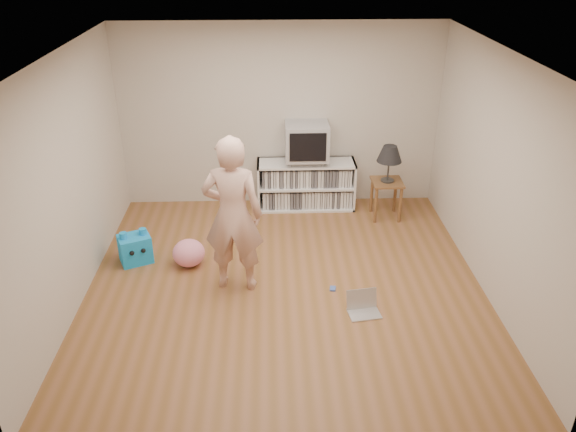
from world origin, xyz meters
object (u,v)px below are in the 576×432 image
at_px(media_unit, 306,184).
at_px(table_lamp, 390,155).
at_px(crt_tv, 307,141).
at_px(dvd_deck, 306,160).
at_px(laptop, 363,306).
at_px(person, 233,215).
at_px(side_table, 386,190).
at_px(plush_blue, 135,248).
at_px(plush_pink, 189,253).

distance_m(media_unit, table_lamp, 1.31).
xyz_separation_m(crt_tv, table_lamp, (1.10, -0.37, -0.08)).
xyz_separation_m(dvd_deck, laptop, (0.45, -2.57, -0.67)).
relative_size(table_lamp, person, 0.28).
bearing_deg(media_unit, side_table, -19.32).
height_order(crt_tv, side_table, crt_tv).
bearing_deg(media_unit, plush_blue, -145.99).
height_order(media_unit, plush_blue, media_unit).
bearing_deg(side_table, dvd_deck, 161.41).
bearing_deg(media_unit, plush_pink, -134.00).
xyz_separation_m(plush_blue, plush_pink, (0.66, -0.10, -0.02)).
height_order(crt_tv, plush_blue, crt_tv).
distance_m(dvd_deck, plush_blue, 2.68).
bearing_deg(person, plush_pink, -30.78).
relative_size(crt_tv, person, 0.33).
distance_m(dvd_deck, person, 2.22).
bearing_deg(plush_blue, person, -48.02).
bearing_deg(media_unit, person, -114.62).
bearing_deg(media_unit, laptop, -80.08).
bearing_deg(crt_tv, media_unit, 90.00).
bearing_deg(crt_tv, side_table, -18.43).
bearing_deg(laptop, dvd_deck, 91.30).
bearing_deg(plush_pink, media_unit, 46.00).
bearing_deg(table_lamp, laptop, -106.47).
xyz_separation_m(table_lamp, person, (-2.03, -1.64, -0.04)).
distance_m(person, plush_pink, 1.05).
distance_m(media_unit, laptop, 2.64).
distance_m(media_unit, plush_blue, 2.64).
xyz_separation_m(table_lamp, plush_blue, (-3.28, -1.09, -0.76)).
bearing_deg(side_table, plush_blue, -161.68).
relative_size(table_lamp, plush_blue, 1.13).
distance_m(media_unit, side_table, 1.17).
bearing_deg(side_table, person, -141.01).
xyz_separation_m(dvd_deck, plush_blue, (-2.18, -1.46, -0.55)).
bearing_deg(person, table_lamp, -134.15).
bearing_deg(dvd_deck, plush_blue, -146.28).
bearing_deg(dvd_deck, laptop, -80.02).
relative_size(dvd_deck, plush_pink, 1.16).
height_order(side_table, plush_blue, side_table).
height_order(dvd_deck, plush_pink, dvd_deck).
bearing_deg(plush_pink, dvd_deck, 45.71).
bearing_deg(crt_tv, plush_pink, -134.35).
bearing_deg(table_lamp, dvd_deck, 161.41).
height_order(laptop, plush_pink, plush_pink).
height_order(table_lamp, plush_pink, table_lamp).
bearing_deg(table_lamp, crt_tv, 161.57).
bearing_deg(table_lamp, plush_blue, -161.68).
height_order(side_table, table_lamp, table_lamp).
xyz_separation_m(side_table, person, (-2.03, -1.64, 0.49)).
relative_size(side_table, plush_pink, 1.42).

